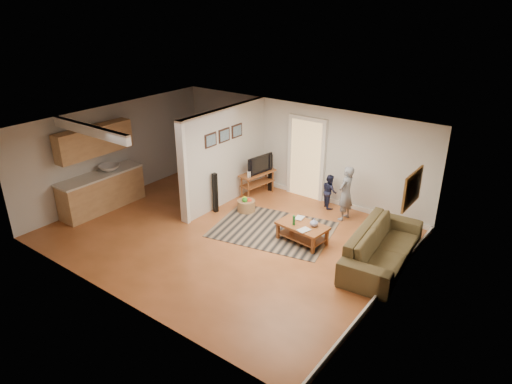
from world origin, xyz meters
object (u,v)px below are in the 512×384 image
Objects in this scene: sofa at (381,263)px; toy_basket at (246,205)px; speaker_right at (270,173)px; toddler at (328,207)px; coffee_table at (303,228)px; child at (343,219)px; speaker_left at (215,193)px; tv_console at (258,175)px.

toy_basket is (-3.69, 0.26, 0.16)m from sofa.
speaker_right is 1.18× the size of toddler.
toy_basket is at bearing 166.15° from coffee_table.
toy_basket is 0.33× the size of child.
speaker_left reaches higher than child.
speaker_right reaches higher than toddler.
coffee_table reaches higher than toddler.
tv_console is 2.50× the size of toy_basket.
child is (2.46, -0.38, -0.52)m from speaker_right.
toddler is at bearing 52.64° from speaker_left.
sofa is 2.74m from toddler.
toddler is at bearing -117.05° from child.
speaker_left is at bearing -117.32° from speaker_right.
toy_basket is (0.61, 0.48, -0.35)m from speaker_left.
toy_basket is 0.50× the size of toddler.
tv_console is at bearing 109.98° from toy_basket.
speaker_right reaches higher than child.
sofa is at bearing -41.16° from speaker_right.
toddler is at bearing -17.77° from speaker_right.
tv_console is 1.46m from speaker_left.
coffee_table is 2.02m from toy_basket.
toddler is (1.56, 1.46, -0.16)m from toy_basket.
sofa is 2.02m from child.
speaker_right reaches higher than coffee_table.
sofa is 4.34m from speaker_left.
child is at bearing 26.28° from toy_basket.
coffee_table is at bearing 10.71° from speaker_left.
speaker_left is 2.31× the size of toy_basket.
speaker_right is 1.53m from toy_basket.
child is 1.54× the size of toddler.
tv_console is 0.82× the size of child.
toy_basket is 2.14m from toddler.
toy_basket is 2.44m from child.
speaker_left reaches higher than coffee_table.
tv_console is at bearing -115.10° from speaker_right.
child is (-1.51, 1.34, 0.00)m from sofa.
speaker_left reaches higher than toddler.
toddler is (1.90, 0.51, -0.61)m from tv_console.
sofa is 2.91× the size of toddler.
speaker_right is at bearing 91.26° from speaker_left.
coffee_table is 1.61m from child.
child is at bearing -26.62° from speaker_right.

